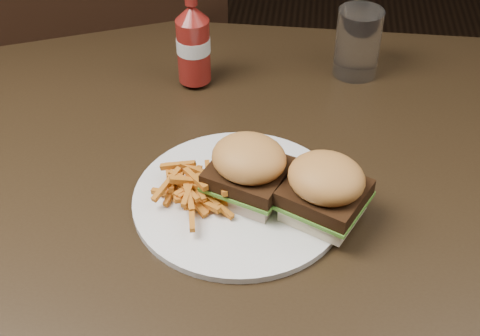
# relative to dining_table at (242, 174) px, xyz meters

# --- Properties ---
(dining_table) EXTENTS (1.20, 0.80, 0.04)m
(dining_table) POSITION_rel_dining_table_xyz_m (0.00, 0.00, 0.00)
(dining_table) COLOR black
(dining_table) RESTS_ON ground
(chair_far) EXTENTS (0.63, 0.63, 0.05)m
(chair_far) POSITION_rel_dining_table_xyz_m (-0.38, 0.56, -0.30)
(chair_far) COLOR black
(chair_far) RESTS_ON ground
(plate) EXTENTS (0.28, 0.28, 0.01)m
(plate) POSITION_rel_dining_table_xyz_m (0.01, -0.08, 0.03)
(plate) COLOR white
(plate) RESTS_ON dining_table
(sandwich_half_a) EXTENTS (0.11, 0.10, 0.02)m
(sandwich_half_a) POSITION_rel_dining_table_xyz_m (0.02, -0.07, 0.04)
(sandwich_half_a) COLOR beige
(sandwich_half_a) RESTS_ON plate
(sandwich_half_b) EXTENTS (0.11, 0.11, 0.02)m
(sandwich_half_b) POSITION_rel_dining_table_xyz_m (0.11, -0.10, 0.04)
(sandwich_half_b) COLOR beige
(sandwich_half_b) RESTS_ON plate
(fries_pile) EXTENTS (0.11, 0.11, 0.04)m
(fries_pile) POSITION_rel_dining_table_xyz_m (-0.05, -0.09, 0.05)
(fries_pile) COLOR orange
(fries_pile) RESTS_ON plate
(ketchup_bottle) EXTENTS (0.06, 0.06, 0.10)m
(ketchup_bottle) POSITION_rel_dining_table_xyz_m (-0.10, 0.19, 0.08)
(ketchup_bottle) COLOR maroon
(ketchup_bottle) RESTS_ON dining_table
(tumbler) EXTENTS (0.09, 0.09, 0.11)m
(tumbler) POSITION_rel_dining_table_xyz_m (0.16, 0.26, 0.08)
(tumbler) COLOR white
(tumbler) RESTS_ON dining_table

